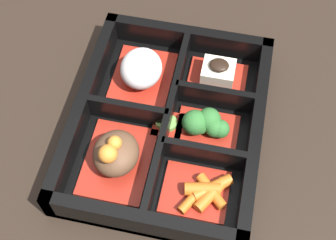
# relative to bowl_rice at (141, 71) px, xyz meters

# --- Properties ---
(ground_plane) EXTENTS (3.00, 3.00, 0.00)m
(ground_plane) POSITION_rel_bowl_rice_xyz_m (-0.06, -0.05, -0.03)
(ground_plane) COLOR black
(bento_base) EXTENTS (0.27, 0.22, 0.01)m
(bento_base) POSITION_rel_bowl_rice_xyz_m (-0.06, -0.05, -0.03)
(bento_base) COLOR black
(bento_base) RESTS_ON ground_plane
(bento_rim) EXTENTS (0.27, 0.22, 0.04)m
(bento_rim) POSITION_rel_bowl_rice_xyz_m (-0.06, -0.05, -0.01)
(bento_rim) COLOR black
(bento_rim) RESTS_ON ground_plane
(bowl_stew) EXTENTS (0.10, 0.08, 0.06)m
(bowl_stew) POSITION_rel_bowl_rice_xyz_m (-0.12, 0.00, -0.00)
(bowl_stew) COLOR maroon
(bowl_stew) RESTS_ON bento_base
(bowl_rice) EXTENTS (0.10, 0.08, 0.05)m
(bowl_rice) POSITION_rel_bowl_rice_xyz_m (0.00, 0.00, 0.00)
(bowl_rice) COLOR maroon
(bowl_rice) RESTS_ON bento_base
(bowl_carrots) EXTENTS (0.06, 0.08, 0.02)m
(bowl_carrots) POSITION_rel_bowl_rice_xyz_m (-0.14, -0.10, -0.01)
(bowl_carrots) COLOR maroon
(bowl_carrots) RESTS_ON bento_base
(bowl_greens) EXTENTS (0.06, 0.07, 0.04)m
(bowl_greens) POSITION_rel_bowl_rice_xyz_m (-0.06, -0.09, -0.01)
(bowl_greens) COLOR maroon
(bowl_greens) RESTS_ON bento_base
(bowl_tofu) EXTENTS (0.06, 0.07, 0.04)m
(bowl_tofu) POSITION_rel_bowl_rice_xyz_m (0.02, -0.10, -0.01)
(bowl_tofu) COLOR maroon
(bowl_tofu) RESTS_ON bento_base
(bowl_pickles) EXTENTS (0.04, 0.04, 0.01)m
(bowl_pickles) POSITION_rel_bowl_rice_xyz_m (-0.06, -0.05, -0.02)
(bowl_pickles) COLOR maroon
(bowl_pickles) RESTS_ON bento_base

